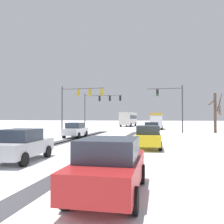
% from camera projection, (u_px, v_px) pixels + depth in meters
% --- Properties ---
extents(wheel_track_left_lane, '(1.16, 33.01, 0.01)m').
position_uv_depth(wheel_track_left_lane, '(58.00, 142.00, 21.05)').
color(wheel_track_left_lane, '#424247').
rests_on(wheel_track_left_lane, ground).
extents(wheel_track_right_lane, '(0.79, 33.01, 0.01)m').
position_uv_depth(wheel_track_right_lane, '(65.00, 142.00, 20.92)').
color(wheel_track_right_lane, '#424247').
rests_on(wheel_track_right_lane, ground).
extents(wheel_track_center, '(0.87, 33.01, 0.01)m').
position_uv_depth(wheel_track_center, '(116.00, 143.00, 19.98)').
color(wheel_track_center, '#424247').
rests_on(wheel_track_center, ground).
extents(sidewalk_kerb_right, '(4.00, 33.01, 0.12)m').
position_uv_depth(sidewalk_kerb_right, '(221.00, 147.00, 16.90)').
color(sidewalk_kerb_right, white).
rests_on(sidewalk_kerb_right, ground).
extents(traffic_signal_near_right, '(4.75, 0.38, 6.50)m').
position_uv_depth(traffic_signal_near_right, '(173.00, 101.00, 31.71)').
color(traffic_signal_near_right, '#47474C').
rests_on(traffic_signal_near_right, ground).
extents(traffic_signal_far_left, '(6.87, 0.50, 6.50)m').
position_uv_depth(traffic_signal_far_left, '(100.00, 103.00, 42.15)').
color(traffic_signal_far_left, '#47474C').
rests_on(traffic_signal_far_left, ground).
extents(traffic_signal_near_left, '(6.16, 0.63, 6.50)m').
position_uv_depth(traffic_signal_near_left, '(78.00, 98.00, 32.19)').
color(traffic_signal_near_left, '#47474C').
rests_on(traffic_signal_near_left, ground).
extents(car_dark_green_lead, '(1.88, 4.12, 1.62)m').
position_uv_depth(car_dark_green_lead, '(152.00, 129.00, 28.49)').
color(car_dark_green_lead, '#194C2D').
rests_on(car_dark_green_lead, ground).
extents(car_white_second, '(1.86, 4.12, 1.62)m').
position_uv_depth(car_white_second, '(75.00, 130.00, 26.09)').
color(car_white_second, silver).
rests_on(car_white_second, ground).
extents(car_yellow_cab_third, '(1.96, 4.17, 1.62)m').
position_uv_depth(car_yellow_cab_third, '(148.00, 137.00, 16.89)').
color(car_yellow_cab_third, yellow).
rests_on(car_yellow_cab_third, ground).
extents(car_silver_fourth, '(2.00, 4.19, 1.62)m').
position_uv_depth(car_silver_fourth, '(22.00, 145.00, 11.97)').
color(car_silver_fourth, '#B7BABF').
rests_on(car_silver_fourth, ground).
extents(car_red_fifth, '(1.87, 4.12, 1.62)m').
position_uv_depth(car_red_fifth, '(110.00, 166.00, 6.77)').
color(car_red_fifth, red).
rests_on(car_red_fifth, ground).
extents(bus_oncoming, '(3.04, 11.10, 3.38)m').
position_uv_depth(bus_oncoming, '(129.00, 118.00, 58.54)').
color(bus_oncoming, silver).
rests_on(bus_oncoming, ground).
extents(box_truck_delivery, '(2.42, 7.44, 3.02)m').
position_uv_depth(box_truck_delivery, '(156.00, 120.00, 44.37)').
color(box_truck_delivery, silver).
rests_on(box_truck_delivery, ground).
extents(bare_tree_sidewalk_far, '(1.79, 1.77, 5.63)m').
position_uv_depth(bare_tree_sidewalk_far, '(216.00, 112.00, 33.46)').
color(bare_tree_sidewalk_far, brown).
rests_on(bare_tree_sidewalk_far, ground).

